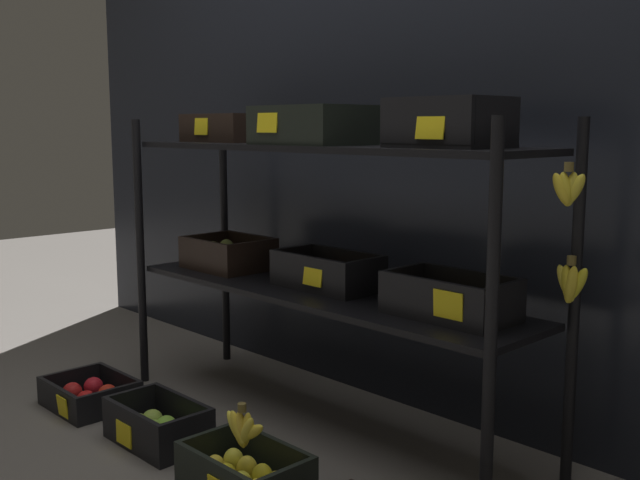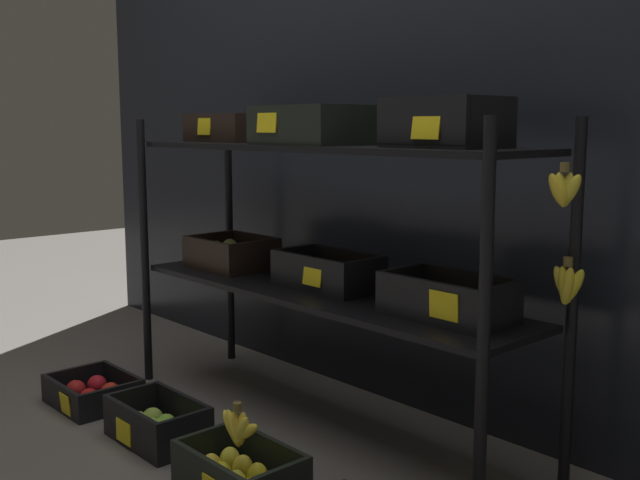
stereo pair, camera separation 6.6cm
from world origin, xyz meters
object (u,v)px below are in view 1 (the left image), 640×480
crate_ground_apple_red (90,395)px  crate_ground_lemon (245,477)px  crate_ground_apple_green (158,428)px  banana_bunch_loose (243,429)px  display_rack (326,220)px

crate_ground_apple_red → crate_ground_lemon: size_ratio=0.89×
crate_ground_lemon → crate_ground_apple_red: bearing=179.7°
crate_ground_apple_green → banana_bunch_loose: size_ratio=2.21×
display_rack → crate_ground_lemon: 0.85m
crate_ground_apple_red → banana_bunch_loose: 0.92m
crate_ground_apple_red → crate_ground_lemon: bearing=-0.3°
display_rack → crate_ground_lemon: size_ratio=4.82×
crate_ground_lemon → banana_bunch_loose: banana_bunch_loose is taller
crate_ground_apple_red → crate_ground_apple_green: size_ratio=0.92×
crate_ground_apple_green → crate_ground_lemon: bearing=-1.3°
display_rack → banana_bunch_loose: 0.75m
crate_ground_apple_green → crate_ground_lemon: 0.46m
display_rack → crate_ground_apple_red: (-0.71, -0.50, -0.66)m
crate_ground_apple_red → crate_ground_apple_green: (0.45, 0.01, 0.01)m
crate_ground_apple_red → display_rack: bearing=35.1°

